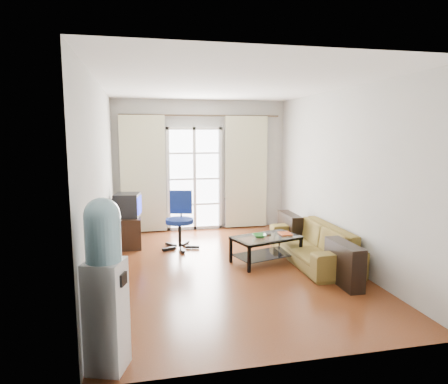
% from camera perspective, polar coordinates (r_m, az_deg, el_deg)
% --- Properties ---
extents(floor, '(5.20, 5.20, 0.00)m').
position_cam_1_polar(floor, '(6.17, 0.64, -10.71)').
color(floor, brown).
rests_on(floor, ground).
extents(ceiling, '(5.20, 5.20, 0.00)m').
position_cam_1_polar(ceiling, '(5.87, 0.69, 15.06)').
color(ceiling, white).
rests_on(ceiling, wall_back).
extents(wall_back, '(3.60, 0.02, 2.70)m').
position_cam_1_polar(wall_back, '(8.41, -3.29, 3.81)').
color(wall_back, '#B7B6AE').
rests_on(wall_back, floor).
extents(wall_front, '(3.60, 0.02, 2.70)m').
position_cam_1_polar(wall_front, '(3.41, 10.46, -3.01)').
color(wall_front, '#B7B6AE').
rests_on(wall_front, floor).
extents(wall_left, '(0.02, 5.20, 2.70)m').
position_cam_1_polar(wall_left, '(5.74, -17.13, 1.34)').
color(wall_left, '#B7B6AE').
rests_on(wall_left, floor).
extents(wall_right, '(0.02, 5.20, 2.70)m').
position_cam_1_polar(wall_right, '(6.51, 16.32, 2.16)').
color(wall_right, '#B7B6AE').
rests_on(wall_right, floor).
extents(french_door, '(1.16, 0.06, 2.15)m').
position_cam_1_polar(french_door, '(8.36, -4.24, 1.88)').
color(french_door, white).
rests_on(french_door, wall_back).
extents(curtain_rod, '(3.30, 0.04, 0.04)m').
position_cam_1_polar(curtain_rod, '(8.29, -3.25, 10.86)').
color(curtain_rod, '#4C3F2D').
rests_on(curtain_rod, wall_back).
extents(curtain_left, '(0.90, 0.07, 2.35)m').
position_cam_1_polar(curtain_left, '(8.20, -11.47, 2.49)').
color(curtain_left, beige).
rests_on(curtain_left, curtain_rod).
extents(curtain_right, '(0.90, 0.07, 2.35)m').
position_cam_1_polar(curtain_right, '(8.51, 3.18, 2.84)').
color(curtain_right, beige).
rests_on(curtain_right, curtain_rod).
extents(radiator, '(0.64, 0.12, 0.64)m').
position_cam_1_polar(radiator, '(8.61, 2.14, -2.93)').
color(radiator, '#959698').
rests_on(radiator, floor).
extents(sofa, '(2.00, 0.80, 0.58)m').
position_cam_1_polar(sofa, '(6.52, 12.55, -7.19)').
color(sofa, olive).
rests_on(sofa, floor).
extents(coffee_table, '(1.16, 0.87, 0.42)m').
position_cam_1_polar(coffee_table, '(6.35, 6.01, -7.64)').
color(coffee_table, silver).
rests_on(coffee_table, floor).
extents(bowl, '(0.25, 0.25, 0.05)m').
position_cam_1_polar(bowl, '(6.23, 5.08, -6.27)').
color(bowl, green).
rests_on(bowl, coffee_table).
extents(book, '(0.21, 0.27, 0.02)m').
position_cam_1_polar(book, '(6.44, 7.96, -5.98)').
color(book, '#9D2513').
rests_on(book, coffee_table).
extents(remote, '(0.16, 0.05, 0.02)m').
position_cam_1_polar(remote, '(6.37, 6.04, -6.12)').
color(remote, black).
rests_on(remote, coffee_table).
extents(tv_stand, '(0.49, 0.74, 0.54)m').
position_cam_1_polar(tv_stand, '(7.43, -13.67, -5.46)').
color(tv_stand, black).
rests_on(tv_stand, floor).
extents(crt_tv, '(0.52, 0.52, 0.42)m').
position_cam_1_polar(crt_tv, '(7.32, -13.78, -1.84)').
color(crt_tv, black).
rests_on(crt_tv, tv_stand).
extents(task_chair, '(0.83, 0.83, 1.01)m').
position_cam_1_polar(task_chair, '(7.12, -6.31, -5.66)').
color(task_chair, black).
rests_on(task_chair, floor).
extents(water_cooler, '(0.39, 0.39, 1.50)m').
position_cam_1_polar(water_cooler, '(3.56, -16.65, -12.19)').
color(water_cooler, white).
rests_on(water_cooler, floor).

